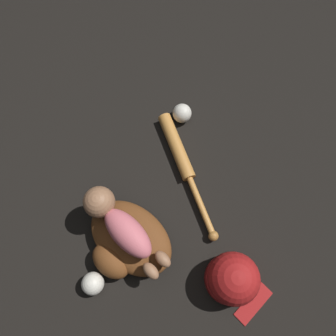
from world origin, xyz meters
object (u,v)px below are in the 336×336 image
at_px(baby_figure, 118,223).
at_px(baseball_cap, 233,279).
at_px(baseball_bat, 181,159).
at_px(baseball_glove, 128,241).
at_px(baseball_spare, 93,283).
at_px(baseball, 182,113).

bearing_deg(baby_figure, baseball_cap, -168.79).
distance_m(baseball_bat, baseball_cap, 0.48).
relative_size(baseball_glove, baby_figure, 0.92).
height_order(baby_figure, baseball_bat, baby_figure).
distance_m(baseball_glove, baseball_cap, 0.38).
bearing_deg(baseball_cap, baby_figure, 11.21).
xyz_separation_m(baseball_spare, baseball_cap, (-0.37, -0.29, 0.03)).
bearing_deg(baby_figure, baseball_spare, 99.26).
relative_size(baseball_glove, baseball_bat, 0.73).
relative_size(baseball, baseball_spare, 1.01).
height_order(baseball, baseball_cap, baseball_cap).
height_order(baseball_bat, baseball_spare, baseball_spare).
bearing_deg(baseball_bat, baseball_glove, 94.55).
xyz_separation_m(baseball_glove, baseball_cap, (-0.36, -0.11, 0.02)).
distance_m(baby_figure, baseball, 0.53).
xyz_separation_m(baby_figure, baseball_cap, (-0.41, -0.08, -0.08)).
relative_size(baseball_glove, baseball_spare, 4.35).
height_order(baseball_spare, baseball_cap, baseball_cap).
bearing_deg(baseball_glove, baby_figure, -30.04).
xyz_separation_m(baby_figure, baseball_spare, (-0.03, 0.21, -0.11)).
bearing_deg(baseball_glove, baseball_spare, 86.54).
xyz_separation_m(baseball, baseball_spare, (-0.13, 0.71, -0.00)).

